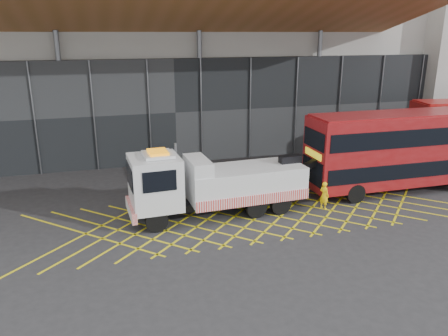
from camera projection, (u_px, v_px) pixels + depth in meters
name	position (u px, v px, depth m)	size (l,w,h in m)	color
ground_plane	(179.00, 223.00, 23.57)	(120.00, 120.00, 0.00)	#2B2B2D
road_markings	(262.00, 213.00, 24.86)	(26.36, 7.16, 0.01)	yellow
construction_building	(158.00, 43.00, 38.29)	(55.00, 23.97, 18.00)	gray
recovery_truck	(213.00, 183.00, 24.09)	(11.66, 3.19, 4.06)	black
bus_towed	(402.00, 148.00, 27.75)	(12.55, 3.07, 5.09)	maroon
worker	(324.00, 195.00, 25.28)	(0.60, 0.39, 1.64)	yellow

